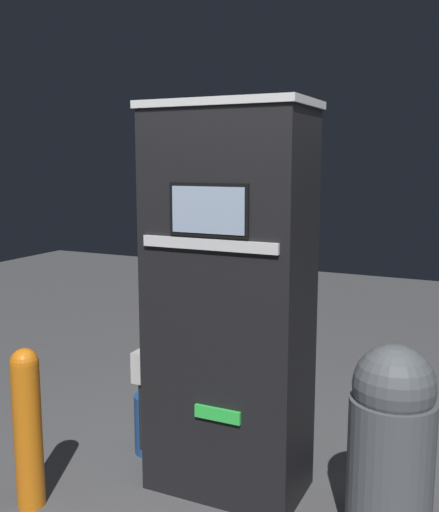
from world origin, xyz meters
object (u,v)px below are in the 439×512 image
(gas_pump, at_px, (229,303))
(trash_bin, at_px, (391,443))
(squeegee_bucket, at_px, (152,423))
(safety_bollard, at_px, (27,423))

(gas_pump, bearing_deg, trash_bin, -6.95)
(trash_bin, distance_m, squeegee_bucket, 1.59)
(safety_bollard, relative_size, trash_bin, 0.89)
(safety_bollard, bearing_deg, squeegee_bucket, 70.96)
(trash_bin, bearing_deg, safety_bollard, -163.66)
(trash_bin, bearing_deg, gas_pump, 173.05)
(squeegee_bucket, bearing_deg, safety_bollard, -109.04)
(gas_pump, bearing_deg, safety_bollard, -144.12)
(safety_bollard, distance_m, squeegee_bucket, 0.89)
(trash_bin, relative_size, squeegee_bucket, 1.17)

